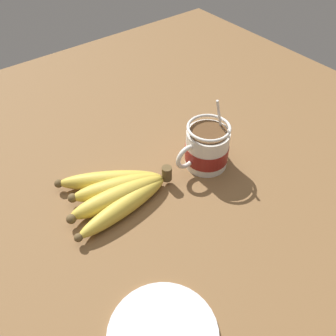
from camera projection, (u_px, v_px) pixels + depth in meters
The scene contains 4 objects.
table at pixel (170, 179), 77.77cm from camera, with size 126.69×126.69×3.56cm.
coffee_mug at pixel (207, 148), 75.69cm from camera, with size 13.22×8.90×15.04cm.
banana_bunch at pixel (117, 192), 70.17cm from camera, with size 22.35×16.81×4.22cm.
small_plate at pixel (163, 334), 52.64cm from camera, with size 15.90×15.90×0.60cm.
Camera 1 is at (33.80, 42.91, 57.19)cm, focal length 40.00 mm.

